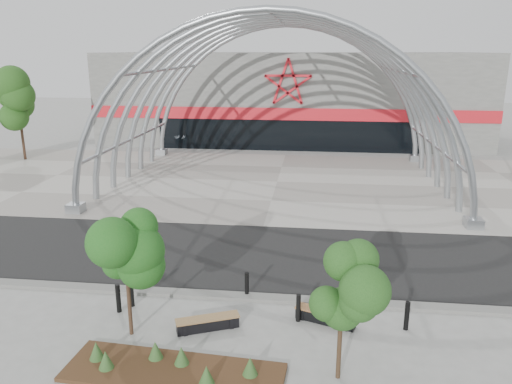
# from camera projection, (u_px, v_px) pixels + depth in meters

# --- Properties ---
(ground) EXTENTS (140.00, 140.00, 0.00)m
(ground) POSITION_uv_depth(u_px,v_px,m) (242.00, 295.00, 17.40)
(ground) COLOR gray
(ground) RESTS_ON ground
(road) EXTENTS (140.00, 7.00, 0.02)m
(road) POSITION_uv_depth(u_px,v_px,m) (255.00, 255.00, 20.73)
(road) COLOR black
(road) RESTS_ON ground
(forecourt) EXTENTS (60.00, 17.00, 0.04)m
(forecourt) POSITION_uv_depth(u_px,v_px,m) (277.00, 182.00, 32.19)
(forecourt) COLOR gray
(forecourt) RESTS_ON ground
(kerb) EXTENTS (60.00, 0.50, 0.12)m
(kerb) POSITION_uv_depth(u_px,v_px,m) (241.00, 297.00, 17.14)
(kerb) COLOR slate
(kerb) RESTS_ON ground
(arena_building) EXTENTS (34.00, 15.24, 8.00)m
(arena_building) POSITION_uv_depth(u_px,v_px,m) (292.00, 95.00, 48.24)
(arena_building) COLOR slate
(arena_building) RESTS_ON ground
(vault_canopy) EXTENTS (20.80, 15.80, 20.36)m
(vault_canopy) POSITION_uv_depth(u_px,v_px,m) (277.00, 182.00, 32.19)
(vault_canopy) COLOR #999FA3
(vault_canopy) RESTS_ON ground
(planting_bed) EXTENTS (5.93, 2.20, 0.61)m
(planting_bed) POSITION_uv_depth(u_px,v_px,m) (171.00, 368.00, 13.14)
(planting_bed) COLOR #392517
(planting_bed) RESTS_ON ground
(street_tree_0) EXTENTS (1.61, 1.61, 3.67)m
(street_tree_0) POSITION_uv_depth(u_px,v_px,m) (125.00, 252.00, 14.28)
(street_tree_0) COLOR #342115
(street_tree_0) RESTS_ON ground
(street_tree_1) EXTENTS (1.49, 1.49, 3.53)m
(street_tree_1) POSITION_uv_depth(u_px,v_px,m) (342.00, 289.00, 12.31)
(street_tree_1) COLOR #302212
(street_tree_1) RESTS_ON ground
(bench_0) EXTENTS (1.95, 1.15, 0.41)m
(bench_0) POSITION_uv_depth(u_px,v_px,m) (208.00, 323.00, 15.20)
(bench_0) COLOR black
(bench_0) RESTS_ON ground
(bench_1) EXTENTS (1.96, 1.05, 0.40)m
(bench_1) POSITION_uv_depth(u_px,v_px,m) (325.00, 317.00, 15.57)
(bench_1) COLOR black
(bench_1) RESTS_ON ground
(bollard_0) EXTENTS (0.16, 0.16, 1.00)m
(bollard_0) POSITION_uv_depth(u_px,v_px,m) (131.00, 292.00, 16.50)
(bollard_0) COLOR black
(bollard_0) RESTS_ON ground
(bollard_1) EXTENTS (0.16, 0.16, 0.97)m
(bollard_1) POSITION_uv_depth(u_px,v_px,m) (118.00, 298.00, 16.14)
(bollard_1) COLOR black
(bollard_1) RESTS_ON ground
(bollard_2) EXTENTS (0.14, 0.14, 0.90)m
(bollard_2) POSITION_uv_depth(u_px,v_px,m) (247.00, 285.00, 17.15)
(bollard_2) COLOR black
(bollard_2) RESTS_ON ground
(bollard_3) EXTENTS (0.15, 0.15, 0.91)m
(bollard_3) POSITION_uv_depth(u_px,v_px,m) (298.00, 308.00, 15.59)
(bollard_3) COLOR black
(bollard_3) RESTS_ON ground
(bollard_4) EXTENTS (0.15, 0.15, 0.93)m
(bollard_4) POSITION_uv_depth(u_px,v_px,m) (407.00, 316.00, 15.11)
(bollard_4) COLOR black
(bollard_4) RESTS_ON ground
(bg_tree_0) EXTENTS (3.00, 3.00, 6.45)m
(bg_tree_0) POSITION_uv_depth(u_px,v_px,m) (18.00, 99.00, 37.50)
(bg_tree_0) COLOR black
(bg_tree_0) RESTS_ON ground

